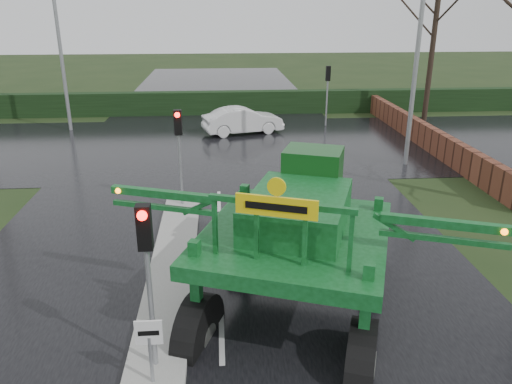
{
  "coord_description": "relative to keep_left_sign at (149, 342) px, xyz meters",
  "views": [
    {
      "loc": [
        0.05,
        -9.14,
        6.76
      ],
      "look_at": [
        1.03,
        3.57,
        2.0
      ],
      "focal_mm": 35.0,
      "sensor_mm": 36.0,
      "label": 1
    }
  ],
  "objects": [
    {
      "name": "ground",
      "position": [
        1.3,
        1.5,
        -1.06
      ],
      "size": [
        140.0,
        140.0,
        0.0
      ],
      "primitive_type": "plane",
      "color": "black",
      "rests_on": "ground"
    },
    {
      "name": "road_main",
      "position": [
        1.3,
        11.5,
        -1.05
      ],
      "size": [
        14.0,
        80.0,
        0.02
      ],
      "primitive_type": "cube",
      "color": "black",
      "rests_on": "ground"
    },
    {
      "name": "road_cross",
      "position": [
        1.3,
        17.5,
        -1.05
      ],
      "size": [
        80.0,
        12.0,
        0.02
      ],
      "primitive_type": "cube",
      "color": "black",
      "rests_on": "ground"
    },
    {
      "name": "median_island",
      "position": [
        0.0,
        4.5,
        -0.97
      ],
      "size": [
        1.2,
        10.0,
        0.16
      ],
      "primitive_type": "cube",
      "color": "gray",
      "rests_on": "ground"
    },
    {
      "name": "hedge_row",
      "position": [
        1.3,
        25.5,
        -0.31
      ],
      "size": [
        44.0,
        0.9,
        1.5
      ],
      "primitive_type": "cube",
      "color": "black",
      "rests_on": "ground"
    },
    {
      "name": "brick_wall",
      "position": [
        11.8,
        17.5,
        -0.46
      ],
      "size": [
        0.4,
        20.0,
        1.2
      ],
      "primitive_type": "cube",
      "color": "#592D1E",
      "rests_on": "ground"
    },
    {
      "name": "keep_left_sign",
      "position": [
        0.0,
        0.0,
        0.0
      ],
      "size": [
        0.5,
        0.07,
        1.35
      ],
      "color": "gray",
      "rests_on": "ground"
    },
    {
      "name": "traffic_signal_near",
      "position": [
        0.0,
        0.49,
        1.53
      ],
      "size": [
        0.26,
        0.33,
        3.52
      ],
      "color": "gray",
      "rests_on": "ground"
    },
    {
      "name": "traffic_signal_mid",
      "position": [
        0.0,
        8.99,
        1.53
      ],
      "size": [
        0.26,
        0.33,
        3.52
      ],
      "color": "gray",
      "rests_on": "ground"
    },
    {
      "name": "traffic_signal_far",
      "position": [
        7.8,
        21.51,
        1.53
      ],
      "size": [
        0.26,
        0.33,
        3.52
      ],
      "rotation": [
        0.0,
        0.0,
        3.14
      ],
      "color": "gray",
      "rests_on": "ground"
    },
    {
      "name": "street_light_right",
      "position": [
        9.49,
        13.5,
        4.93
      ],
      "size": [
        3.85,
        0.3,
        10.0
      ],
      "color": "gray",
      "rests_on": "ground"
    },
    {
      "name": "street_light_left_far",
      "position": [
        -6.89,
        21.5,
        4.93
      ],
      "size": [
        3.85,
        0.3,
        10.0
      ],
      "color": "gray",
      "rests_on": "ground"
    },
    {
      "name": "tree_right_far",
      "position": [
        14.3,
        22.5,
        5.44
      ],
      "size": [
        7.0,
        7.0,
        12.05
      ],
      "color": "black",
      "rests_on": "ground"
    },
    {
      "name": "crop_sprayer",
      "position": [
        0.88,
        1.71,
        1.24
      ],
      "size": [
        8.22,
        6.46,
        4.86
      ],
      "rotation": [
        0.0,
        0.0,
        -0.35
      ],
      "color": "black",
      "rests_on": "ground"
    },
    {
      "name": "white_sedan",
      "position": [
        2.73,
        19.94,
        -1.06
      ],
      "size": [
        4.7,
        2.66,
        1.47
      ],
      "primitive_type": "imported",
      "rotation": [
        0.0,
        0.0,
        1.83
      ],
      "color": "white",
      "rests_on": "ground"
    }
  ]
}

